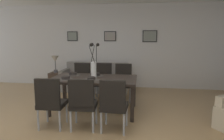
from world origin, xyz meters
The scene contains 24 objects.
ground_plane centered at (0.00, 0.00, 0.00)m, with size 9.00×9.00×0.00m, color tan.
back_wall_panel centered at (0.00, 3.25, 1.30)m, with size 9.00×0.10×2.60m, color silver.
dining_table centered at (0.02, 0.92, 0.67)m, with size 1.80×1.00×0.74m.
dining_chair_near_left centered at (-0.54, 0.00, 0.51)m, with size 0.46×0.46×0.92m.
dining_chair_near_right centered at (-0.54, 1.81, 0.51)m, with size 0.47×0.47×0.92m.
dining_chair_far_left centered at (0.03, 0.02, 0.51)m, with size 0.47×0.47×0.92m.
dining_chair_far_right centered at (0.04, 1.86, 0.51)m, with size 0.46×0.46×0.92m.
dining_chair_mid_left centered at (0.57, 0.03, 0.51)m, with size 0.46×0.46×0.92m.
dining_chair_mid_right centered at (0.56, 1.83, 0.51)m, with size 0.45×0.45×0.92m.
centerpiece_vase centered at (0.02, 0.92, 1.02)m, with size 0.21×0.23×0.73m.
placemat_near_left centered at (-0.52, 0.70, 0.74)m, with size 0.32×0.32×0.01m, color #4C4742.
bowl_near_left centered at (-0.52, 0.70, 0.78)m, with size 0.17×0.17×0.07m.
placemat_near_right centered at (-0.52, 1.15, 0.74)m, with size 0.32×0.32×0.01m, color #4C4742.
bowl_near_right centered at (-0.52, 1.15, 0.78)m, with size 0.17×0.17×0.07m.
placemat_far_left centered at (0.02, 0.70, 0.74)m, with size 0.32×0.32×0.01m, color #4C4742.
bowl_far_left centered at (0.02, 0.70, 0.78)m, with size 0.17×0.17×0.07m.
placemat_far_right centered at (0.02, 1.15, 0.74)m, with size 0.32×0.32×0.01m, color #4C4742.
bowl_far_right centered at (0.02, 1.15, 0.78)m, with size 0.17×0.17×0.07m.
sofa centered at (-0.36, 2.70, 0.28)m, with size 1.96×0.84×0.80m.
side_table centered at (-1.58, 2.60, 0.26)m, with size 0.36×0.36×0.52m, color #3D2D23.
table_lamp centered at (-1.58, 2.60, 0.89)m, with size 0.22×0.22×0.51m.
framed_picture_left centered at (-1.21, 3.18, 1.62)m, with size 0.34×0.03×0.31m.
framed_picture_center centered at (0.02, 3.18, 1.62)m, with size 0.38×0.03×0.31m.
framed_picture_right centered at (1.25, 3.18, 1.62)m, with size 0.44×0.03×0.36m.
Camera 1 is at (1.01, -3.21, 1.61)m, focal length 32.62 mm.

